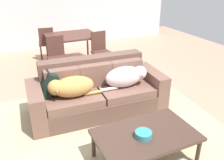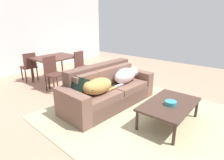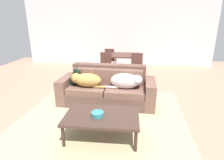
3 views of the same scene
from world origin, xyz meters
The scene contains 13 objects.
ground_plane centered at (0.00, 0.00, 0.00)m, with size 10.00×10.00×0.00m, color tan.
back_partition centered at (0.00, 4.00, 1.35)m, with size 8.00×0.12×2.70m, color silver.
area_rug centered at (0.01, -0.81, 0.01)m, with size 3.22×3.20×0.01m, color tan.
couch centered at (0.01, -0.02, 0.33)m, with size 2.23×0.98×0.86m.
dog_on_left_cushion centered at (-0.46, -0.17, 0.58)m, with size 0.80×0.39×0.31m.
dog_on_right_cushion centered at (0.46, -0.20, 0.60)m, with size 0.81×0.37×0.34m.
throw_pillow_by_left_arm centered at (-0.76, 0.07, 0.60)m, with size 0.14×0.39×0.39m, color black.
coffee_table centered at (0.09, -1.40, 0.36)m, with size 1.20×0.75×0.40m.
bowl_on_coffee_table centered at (0.03, -1.44, 0.44)m, with size 0.20×0.20×0.07m, color teal.
dining_table centered at (0.27, 2.24, 0.67)m, with size 1.18×0.96×0.75m.
dining_chair_near_left centered at (-0.24, 1.61, 0.50)m, with size 0.40×0.40×0.90m.
dining_chair_near_right centered at (0.76, 1.62, 0.50)m, with size 0.43×0.43×0.89m.
dining_chair_far_left centered at (-0.23, 2.85, 0.48)m, with size 0.45×0.45×0.86m.
Camera 2 is at (-2.87, -2.51, 1.83)m, focal length 30.06 mm.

